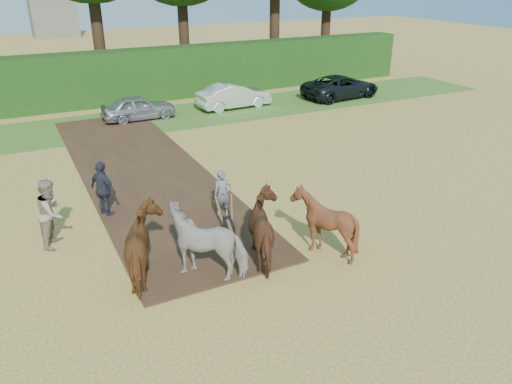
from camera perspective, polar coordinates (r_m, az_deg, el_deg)
name	(u,v)px	position (r m, az deg, el deg)	size (l,w,h in m)	color
ground	(157,269)	(13.48, -11.23, -8.61)	(120.00, 120.00, 0.00)	gold
earth_strip	(143,171)	(19.90, -12.84, 2.35)	(4.50, 17.00, 0.05)	#472D1C
grass_verge	(75,130)	(26.23, -20.02, 6.72)	(50.00, 5.00, 0.03)	#38601E
hedgerow	(58,83)	(30.25, -21.69, 11.55)	(46.00, 1.60, 3.00)	#14380F
spectator_near	(52,213)	(15.02, -22.31, -2.20)	(0.96, 0.75, 1.98)	#ADA588
spectator_far	(103,189)	(16.25, -17.05, 0.28)	(1.07, 0.45, 1.83)	#252731
plough_team	(239,233)	(13.00, -1.94, -4.75)	(6.36, 4.53, 1.84)	brown
parked_cars	(116,111)	(26.33, -15.73, 8.87)	(36.00, 2.97, 1.42)	silver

